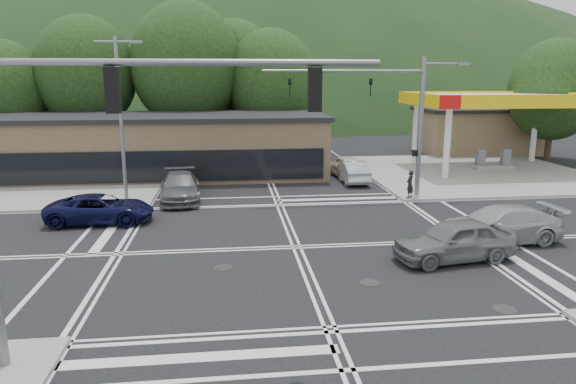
{
  "coord_description": "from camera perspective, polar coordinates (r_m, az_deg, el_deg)",
  "views": [
    {
      "loc": [
        -2.7,
        -20.03,
        6.89
      ],
      "look_at": [
        0.13,
        4.19,
        1.4
      ],
      "focal_mm": 32.0,
      "sensor_mm": 36.0,
      "label": 1
    }
  ],
  "objects": [
    {
      "name": "car_northbound",
      "position": [
        29.8,
        -11.91,
        0.57
      ],
      "size": [
        2.61,
        5.5,
        1.55
      ],
      "primitive_type": "imported",
      "rotation": [
        0.0,
        0.0,
        0.08
      ],
      "color": "#555659",
      "rests_on": "ground"
    },
    {
      "name": "sidewalk_nw",
      "position": [
        37.75,
        -25.55,
        1.03
      ],
      "size": [
        16.0,
        16.0,
        0.15
      ],
      "primitive_type": "cube",
      "color": "gray",
      "rests_on": "ground"
    },
    {
      "name": "car_queue_b",
      "position": [
        36.09,
        6.58,
        2.84
      ],
      "size": [
        2.32,
        4.71,
        1.54
      ],
      "primitive_type": "imported",
      "rotation": [
        0.0,
        0.0,
        3.25
      ],
      "color": "silver",
      "rests_on": "ground"
    },
    {
      "name": "tree_n_d",
      "position": [
        46.39,
        -29.02,
        9.83
      ],
      "size": [
        6.8,
        6.8,
        9.76
      ],
      "color": "#382619",
      "rests_on": "ground"
    },
    {
      "name": "pedestrian",
      "position": [
        29.96,
        13.39,
        0.86
      ],
      "size": [
        0.67,
        0.66,
        1.56
      ],
      "primitive_type": "imported",
      "rotation": [
        0.0,
        0.0,
        3.89
      ],
      "color": "black",
      "rests_on": "sidewalk_ne"
    },
    {
      "name": "car_grey_center",
      "position": [
        20.66,
        17.99,
        -5.11
      ],
      "size": [
        4.92,
        2.56,
        1.6
      ],
      "primitive_type": "imported",
      "rotation": [
        0.0,
        0.0,
        -1.42
      ],
      "color": "slate",
      "rests_on": "ground"
    },
    {
      "name": "ground",
      "position": [
        21.36,
        0.97,
        -6.14
      ],
      "size": [
        120.0,
        120.0,
        0.0
      ],
      "primitive_type": "plane",
      "color": "black",
      "rests_on": "ground"
    },
    {
      "name": "car_queue_a",
      "position": [
        34.51,
        7.2,
        2.29
      ],
      "size": [
        1.58,
        4.39,
        1.44
      ],
      "primitive_type": "imported",
      "rotation": [
        0.0,
        0.0,
        3.13
      ],
      "color": "#B3B6BB",
      "rests_on": "ground"
    },
    {
      "name": "tree_n_a",
      "position": [
        45.46,
        -21.56,
        12.14
      ],
      "size": [
        8.0,
        8.0,
        11.75
      ],
      "color": "#382619",
      "rests_on": "ground"
    },
    {
      "name": "commercial_row",
      "position": [
        37.73,
        -14.73,
        4.82
      ],
      "size": [
        24.0,
        8.0,
        4.0
      ],
      "primitive_type": "cube",
      "color": "brown",
      "rests_on": "ground"
    },
    {
      "name": "streetlight_nw",
      "position": [
        29.65,
        -18.01,
        8.52
      ],
      "size": [
        2.5,
        0.25,
        9.0
      ],
      "color": "slate",
      "rests_on": "ground"
    },
    {
      "name": "sidewalk_ne",
      "position": [
        39.84,
        19.85,
        2.08
      ],
      "size": [
        16.0,
        16.0,
        0.15
      ],
      "primitive_type": "cube",
      "color": "gray",
      "rests_on": "ground"
    },
    {
      "name": "car_blue_west",
      "position": [
        26.25,
        -20.13,
        -1.77
      ],
      "size": [
        4.99,
        2.35,
        1.38
      ],
      "primitive_type": "imported",
      "rotation": [
        0.0,
        0.0,
        1.56
      ],
      "color": "black",
      "rests_on": "ground"
    },
    {
      "name": "tree_n_c",
      "position": [
        44.19,
        -1.9,
        12.16
      ],
      "size": [
        7.6,
        7.6,
        10.87
      ],
      "color": "#382619",
      "rests_on": "ground"
    },
    {
      "name": "car_silver_east",
      "position": [
        23.56,
        22.4,
        -3.35
      ],
      "size": [
        5.41,
        2.39,
        1.54
      ],
      "primitive_type": "imported",
      "rotation": [
        0.0,
        0.0,
        -1.53
      ],
      "color": "#A4A8AB",
      "rests_on": "ground"
    },
    {
      "name": "signal_mast_sw",
      "position": [
        12.52,
        -23.76,
        3.47
      ],
      "size": [
        9.14,
        0.28,
        8.0
      ],
      "color": "slate",
      "rests_on": "ground"
    },
    {
      "name": "convenience_store",
      "position": [
        50.68,
        20.11,
        6.27
      ],
      "size": [
        10.0,
        6.0,
        3.8
      ],
      "primitive_type": "cube",
      "color": "#846B4F",
      "rests_on": "ground"
    },
    {
      "name": "tree_n_e",
      "position": [
        48.04,
        -5.98,
        12.92
      ],
      "size": [
        8.4,
        8.4,
        11.98
      ],
      "color": "#382619",
      "rests_on": "ground"
    },
    {
      "name": "hill_north",
      "position": [
        110.28,
        -5.32,
        9.05
      ],
      "size": [
        252.0,
        126.0,
        140.0
      ],
      "primitive_type": "ellipsoid",
      "color": "#193618",
      "rests_on": "ground"
    },
    {
      "name": "tree_ne",
      "position": [
        48.13,
        27.49,
        10.04
      ],
      "size": [
        7.2,
        7.2,
        9.99
      ],
      "color": "#382619",
      "rests_on": "ground"
    },
    {
      "name": "gas_station_canopy",
      "position": [
        41.1,
        22.27,
        9.18
      ],
      "size": [
        12.32,
        8.34,
        5.75
      ],
      "color": "silver",
      "rests_on": "ground"
    },
    {
      "name": "tree_n_b",
      "position": [
        44.16,
        -11.27,
        13.62
      ],
      "size": [
        9.0,
        9.0,
        12.98
      ],
      "color": "#382619",
      "rests_on": "ground"
    },
    {
      "name": "signal_mast_ne",
      "position": [
        29.89,
        12.33,
        8.91
      ],
      "size": [
        11.65,
        0.3,
        8.0
      ],
      "color": "slate",
      "rests_on": "ground"
    }
  ]
}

